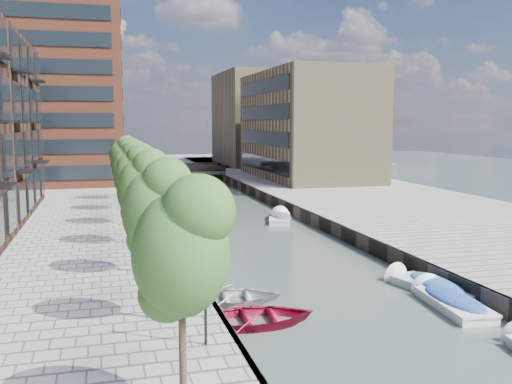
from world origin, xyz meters
name	(u,v)px	position (x,y,z in m)	size (l,w,h in m)	color
water	(223,215)	(0.00, 40.00, 0.00)	(300.00, 300.00, 0.00)	#38473F
quay_right	(383,203)	(16.00, 40.00, 0.50)	(20.00, 140.00, 1.00)	gray
quay_wall_left	(155,212)	(-6.10, 40.00, 0.50)	(0.25, 140.00, 1.00)	#332823
quay_wall_right	(286,207)	(6.10, 40.00, 0.50)	(0.25, 140.00, 1.00)	#332823
far_closure	(159,164)	(0.00, 100.00, 0.50)	(80.00, 40.00, 1.00)	gray
tower	(43,59)	(-17.00, 65.00, 16.00)	(18.00, 18.00, 30.00)	brown
tan_block_near	(306,125)	(16.00, 62.00, 8.00)	(12.00, 25.00, 14.00)	#907B58
tan_block_far	(256,119)	(16.00, 88.00, 9.00)	(12.00, 20.00, 16.00)	#907B58
bridge	(177,171)	(0.00, 72.00, 1.39)	(13.00, 6.00, 1.30)	gray
tree_0	(181,245)	(-8.50, 4.00, 5.31)	(2.50, 2.50, 5.95)	#382619
tree_1	(156,206)	(-8.50, 11.00, 5.31)	(2.50, 2.50, 5.95)	#382619
tree_2	(143,186)	(-8.50, 18.00, 5.31)	(2.50, 2.50, 5.95)	#382619
tree_3	(135,173)	(-8.50, 25.00, 5.31)	(2.50, 2.50, 5.95)	#382619
tree_4	(129,165)	(-8.50, 32.00, 5.31)	(2.50, 2.50, 5.95)	#382619
tree_5	(125,159)	(-8.50, 39.00, 5.31)	(2.50, 2.50, 5.95)	#382619
tree_6	(123,154)	(-8.50, 46.00, 5.31)	(2.50, 2.50, 5.95)	#382619
lamp_0	(205,271)	(-7.20, 8.00, 3.51)	(0.24, 0.24, 4.12)	black
lamp_1	(159,204)	(-7.20, 24.00, 3.51)	(0.24, 0.24, 4.12)	black
lamp_2	(141,179)	(-7.20, 40.00, 3.51)	(0.24, 0.24, 4.12)	black
sloop_2	(255,325)	(-4.41, 12.02, 0.00)	(3.65, 5.11, 1.06)	#A2112E
sloop_3	(232,303)	(-4.71, 15.07, 0.00)	(3.37, 4.72, 0.98)	silver
sloop_4	(194,240)	(-4.19, 29.78, 0.00)	(3.56, 4.99, 1.03)	black
motorboat_0	(429,286)	(5.26, 14.49, 0.21)	(3.10, 5.41, 1.71)	silver
motorboat_3	(449,301)	(4.81, 12.06, 0.21)	(2.26, 5.23, 1.69)	white
motorboat_4	(280,218)	(4.23, 36.11, 0.20)	(3.15, 5.26, 1.66)	white
car	(270,173)	(10.80, 61.22, 1.70)	(1.65, 4.10, 1.40)	gray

